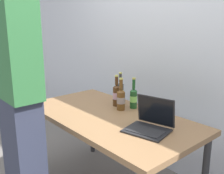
% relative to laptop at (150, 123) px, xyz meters
% --- Properties ---
extents(desk, '(1.56, 0.82, 0.75)m').
position_rel_laptop_xyz_m(desk, '(-0.43, -0.03, -0.12)').
color(desk, olive).
rests_on(desk, ground).
extents(laptop, '(0.36, 0.33, 0.23)m').
position_rel_laptop_xyz_m(laptop, '(0.00, 0.00, 0.00)').
color(laptop, black).
rests_on(laptop, desk).
extents(beer_bottle_green, '(0.07, 0.07, 0.28)m').
position_rel_laptop_xyz_m(beer_bottle_green, '(-0.42, 0.26, 0.05)').
color(beer_bottle_green, '#1E5123').
rests_on(beer_bottle_green, desk).
extents(beer_bottle_brown, '(0.07, 0.07, 0.29)m').
position_rel_laptop_xyz_m(beer_bottle_brown, '(-0.57, 0.19, 0.06)').
color(beer_bottle_brown, '#472B14').
rests_on(beer_bottle_brown, desk).
extents(beer_bottle_amber, '(0.07, 0.07, 0.29)m').
position_rel_laptop_xyz_m(beer_bottle_amber, '(-0.46, 0.14, 0.05)').
color(beer_bottle_amber, brown).
rests_on(beer_bottle_amber, desk).
extents(beer_bottle_dark, '(0.06, 0.06, 0.30)m').
position_rel_laptop_xyz_m(beer_bottle_dark, '(-0.62, 0.28, 0.06)').
color(beer_bottle_dark, '#333333').
rests_on(beer_bottle_dark, desk).
extents(person_figure, '(0.40, 0.28, 1.89)m').
position_rel_laptop_xyz_m(person_figure, '(-0.60, -0.71, 0.17)').
color(person_figure, '#2D3347').
rests_on(person_figure, ground).
extents(back_wall, '(6.00, 0.10, 2.60)m').
position_rel_laptop_xyz_m(back_wall, '(-0.43, 0.74, 0.50)').
color(back_wall, silver).
rests_on(back_wall, ground).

